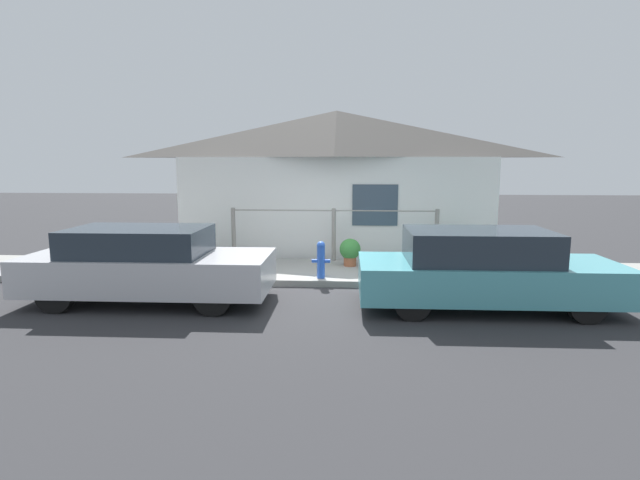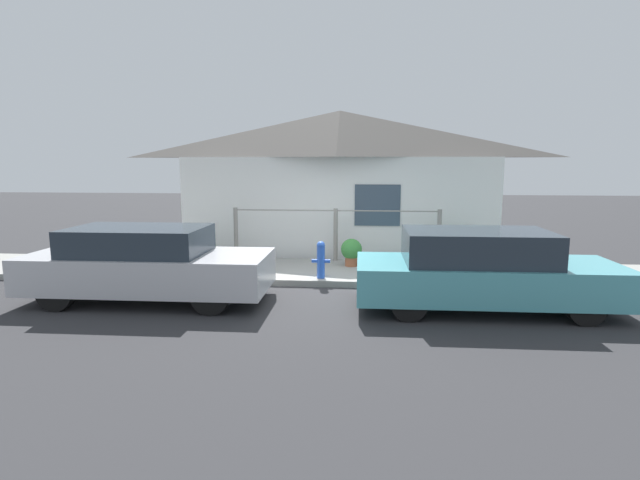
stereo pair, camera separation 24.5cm
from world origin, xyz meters
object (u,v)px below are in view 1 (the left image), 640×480
(car_right, at_px, (484,270))
(car_left, at_px, (147,265))
(fire_hydrant, at_px, (321,259))
(potted_plant_corner, at_px, (444,248))
(potted_plant_near_hydrant, at_px, (350,251))
(potted_plant_by_fence, at_px, (203,249))

(car_right, bearing_deg, car_left, 179.31)
(fire_hydrant, distance_m, potted_plant_corner, 3.25)
(fire_hydrant, height_order, potted_plant_near_hydrant, fire_hydrant)
(car_right, relative_size, fire_hydrant, 5.70)
(potted_plant_near_hydrant, xyz_separation_m, potted_plant_corner, (2.17, 0.48, 0.02))
(fire_hydrant, bearing_deg, potted_plant_by_fence, 156.57)
(potted_plant_by_fence, xyz_separation_m, potted_plant_corner, (5.53, 0.52, 0.02))
(car_left, height_order, potted_plant_near_hydrant, car_left)
(car_left, bearing_deg, car_right, -0.57)
(car_right, bearing_deg, potted_plant_corner, 90.82)
(car_left, bearing_deg, fire_hydrant, 26.40)
(car_left, bearing_deg, potted_plant_corner, 28.98)
(car_left, distance_m, potted_plant_corner, 6.55)
(fire_hydrant, height_order, potted_plant_corner, fire_hydrant)
(potted_plant_by_fence, bearing_deg, fire_hydrant, -23.43)
(car_right, distance_m, fire_hydrant, 3.21)
(potted_plant_near_hydrant, bearing_deg, potted_plant_by_fence, -179.20)
(fire_hydrant, bearing_deg, car_right, -27.87)
(potted_plant_near_hydrant, relative_size, potted_plant_corner, 0.97)
(fire_hydrant, relative_size, potted_plant_near_hydrant, 1.21)
(car_left, height_order, car_right, car_right)
(car_left, distance_m, potted_plant_by_fence, 2.71)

